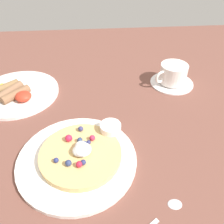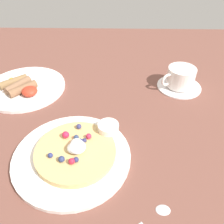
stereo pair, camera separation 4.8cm
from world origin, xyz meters
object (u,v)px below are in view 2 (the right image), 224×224
Objects in this scene: syrup_ramekin at (108,129)px; teaspoon at (148,220)px; pancake_plate at (72,156)px; coffee_saucer at (179,86)px; coffee_cup at (181,77)px; breakfast_plate at (25,87)px.

syrup_ramekin reaches higher than teaspoon.
coffee_saucer is at bearing 44.64° from pancake_plate.
coffee_saucer is 3.59cm from coffee_cup.
breakfast_plate is at bearing -177.48° from coffee_saucer.
teaspoon is at bearing -49.72° from breakfast_plate.
syrup_ramekin reaches higher than pancake_plate.
syrup_ramekin is 0.20× the size of breakfast_plate.
syrup_ramekin is at bearing 110.65° from teaspoon.
pancake_plate is 43.06cm from coffee_cup.
coffee_cup reaches higher than breakfast_plate.
breakfast_plate is 1.80× the size of coffee_saucer.
pancake_plate is at bearing 138.54° from teaspoon.
coffee_saucer is 46.80cm from teaspoon.
coffee_cup reaches higher than pancake_plate.
syrup_ramekin is 0.38× the size of teaspoon.
breakfast_plate is (-19.71, 28.04, -0.01)cm from pancake_plate.
teaspoon is (16.11, -14.23, -0.31)cm from pancake_plate.
coffee_cup is at bearing 44.70° from pancake_plate.
pancake_plate reaches higher than teaspoon.
coffee_cup reaches higher than coffee_saucer.
coffee_saucer is at bearing 2.52° from breakfast_plate.
breakfast_plate is (-27.87, 21.16, -2.19)cm from syrup_ramekin.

